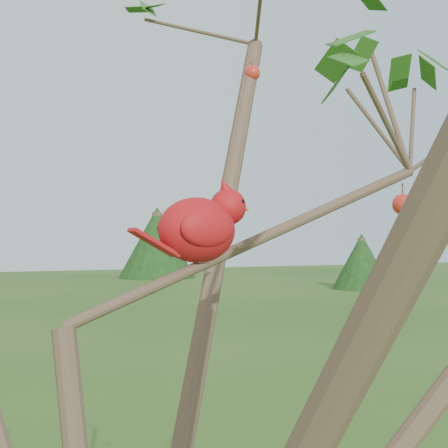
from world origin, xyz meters
name	(u,v)px	position (x,y,z in m)	size (l,w,h in m)	color
crabapple_tree	(139,207)	(0.03, -0.02, 2.12)	(2.35, 2.05, 2.95)	#483627
cardinal	(201,227)	(0.16, 0.08, 2.10)	(0.21, 0.12, 0.15)	red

